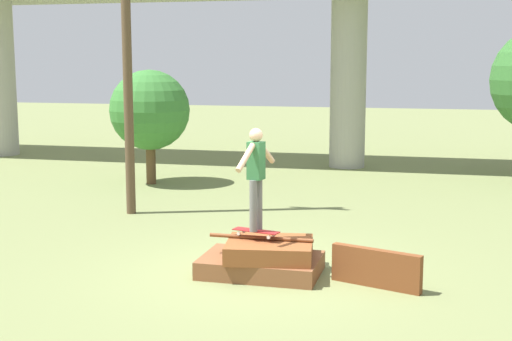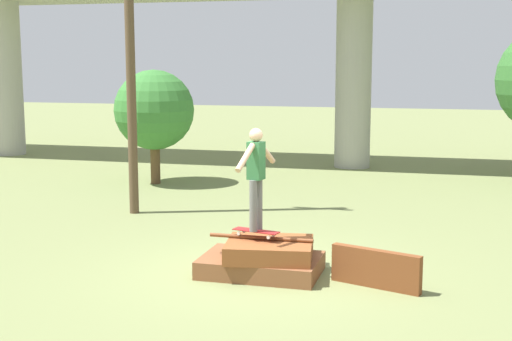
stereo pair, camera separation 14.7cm
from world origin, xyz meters
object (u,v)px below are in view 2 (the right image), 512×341
(skateboard, at_px, (256,231))
(tree_behind_left, at_px, (154,110))
(skater, at_px, (256,172))
(utility_pole, at_px, (129,1))

(skateboard, bearing_deg, tree_behind_left, 122.72)
(skater, bearing_deg, tree_behind_left, 122.72)
(skater, height_order, tree_behind_left, tree_behind_left)
(skateboard, bearing_deg, utility_pole, 135.10)
(skateboard, distance_m, utility_pole, 6.47)
(skater, xyz_separation_m, utility_pole, (-3.69, 3.68, 2.91))
(skateboard, bearing_deg, skater, -172.87)
(skateboard, relative_size, skater, 0.49)
(skateboard, xyz_separation_m, tree_behind_left, (-4.68, 7.29, 1.30))
(skater, distance_m, tree_behind_left, 8.67)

